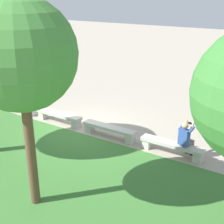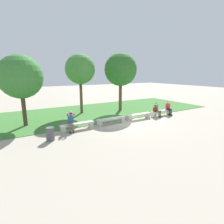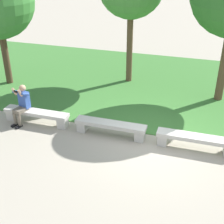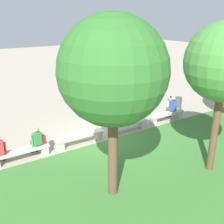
% 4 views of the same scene
% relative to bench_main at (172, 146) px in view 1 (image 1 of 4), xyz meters
% --- Properties ---
extents(ground_plane, '(80.00, 80.00, 0.00)m').
position_rel_bench_main_xyz_m(ground_plane, '(3.89, 0.00, -0.31)').
color(ground_plane, '#A89E8C').
extents(bench_main, '(2.25, 0.40, 0.45)m').
position_rel_bench_main_xyz_m(bench_main, '(0.00, 0.00, 0.00)').
color(bench_main, beige).
rests_on(bench_main, ground).
extents(bench_near, '(2.25, 0.40, 0.45)m').
position_rel_bench_main_xyz_m(bench_near, '(2.59, 0.00, 0.00)').
color(bench_near, beige).
rests_on(bench_near, ground).
extents(bench_mid, '(2.25, 0.40, 0.45)m').
position_rel_bench_main_xyz_m(bench_mid, '(5.18, 0.00, 0.00)').
color(bench_mid, beige).
rests_on(bench_mid, ground).
extents(bench_far, '(2.25, 0.40, 0.45)m').
position_rel_bench_main_xyz_m(bench_far, '(7.77, 0.00, 0.00)').
color(bench_far, beige).
rests_on(bench_far, ground).
extents(person_photographer, '(0.53, 0.77, 1.32)m').
position_rel_bench_main_xyz_m(person_photographer, '(-0.45, -0.08, 0.43)').
color(person_photographer, black).
rests_on(person_photographer, ground).
extents(person_distant, '(0.47, 0.71, 1.26)m').
position_rel_bench_main_xyz_m(person_distant, '(7.09, -0.07, 0.36)').
color(person_distant, black).
rests_on(person_distant, ground).
extents(person_companion, '(0.47, 0.71, 1.26)m').
position_rel_bench_main_xyz_m(person_companion, '(8.49, -0.07, 0.36)').
color(person_companion, black).
rests_on(person_companion, ground).
extents(backpack, '(0.28, 0.24, 0.43)m').
position_rel_bench_main_xyz_m(backpack, '(6.87, -0.04, 0.32)').
color(backpack, maroon).
rests_on(backpack, bench_far).
extents(tree_behind_wall, '(2.63, 2.63, 5.31)m').
position_rel_bench_main_xyz_m(tree_behind_wall, '(2.03, 4.47, 3.66)').
color(tree_behind_wall, brown).
rests_on(tree_behind_wall, ground).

